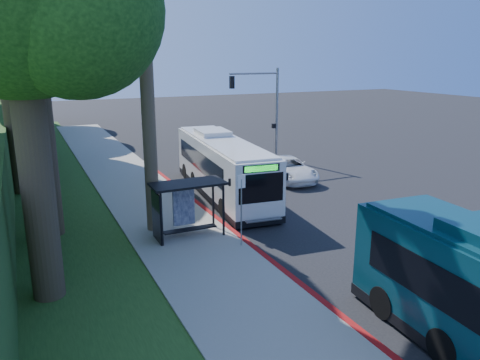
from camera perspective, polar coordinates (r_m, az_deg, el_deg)
ground at (r=26.50m, az=6.05°, el=-2.42°), size 140.00×140.00×0.00m
sidewalk at (r=23.67m, az=-9.28°, el=-4.51°), size 4.50×70.00×0.12m
red_curb at (r=20.90m, az=-0.04°, el=-6.95°), size 0.25×30.00×0.13m
grass_verge at (r=27.67m, az=-23.68°, el=-2.81°), size 8.00×70.00×0.06m
bus_shelter at (r=20.54m, az=-7.11°, el=-2.31°), size 3.20×1.51×2.55m
stop_sign_pole at (r=19.21m, az=0.16°, el=-2.55°), size 0.35×0.06×3.17m
traffic_signal_pole at (r=36.03m, az=3.11°, el=9.40°), size 4.10×0.30×7.00m
tree_2 at (r=37.65m, az=-24.36°, el=17.63°), size 8.82×8.40×15.12m
tree_4 at (r=53.60m, az=-24.26°, el=15.63°), size 8.40×8.00×14.14m
tree_5 at (r=61.61m, az=-23.48°, el=14.72°), size 7.35×7.00×12.86m
white_bus at (r=27.02m, az=-2.21°, el=1.78°), size 3.71×12.05×3.53m
pickup at (r=30.59m, az=5.86°, el=1.37°), size 2.96×5.52×1.47m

